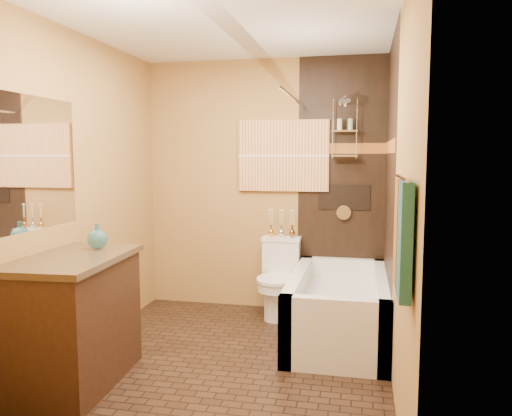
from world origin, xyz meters
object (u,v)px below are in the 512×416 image
(toilet, at_px, (278,278))
(vanity, at_px, (73,320))
(bathtub, at_px, (339,313))
(sunset_painting, at_px, (283,156))

(toilet, bearing_deg, vanity, -124.33)
(bathtub, xyz_separation_m, vanity, (-1.72, -1.23, 0.22))
(sunset_painting, relative_size, bathtub, 0.60)
(sunset_painting, height_order, toilet, sunset_painting)
(bathtub, distance_m, toilet, 0.78)
(toilet, distance_m, vanity, 2.04)
(toilet, bearing_deg, sunset_painting, 89.16)
(bathtub, relative_size, vanity, 1.45)
(vanity, bearing_deg, sunset_painting, 56.75)
(sunset_painting, xyz_separation_m, toilet, (0.00, -0.25, -1.17))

